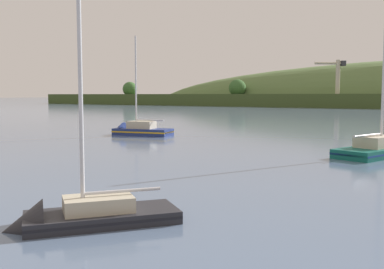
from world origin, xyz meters
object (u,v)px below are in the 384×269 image
dockside_crane (337,85)px  sailboat_midwater_white (79,222)px  sailboat_near_mooring (382,152)px  sailboat_outer_reach (136,132)px

dockside_crane → sailboat_midwater_white: bearing=61.9°
dockside_crane → sailboat_near_mooring: size_ratio=1.29×
dockside_crane → sailboat_midwater_white: dockside_crane is taller
sailboat_near_mooring → sailboat_midwater_white: sailboat_near_mooring is taller
dockside_crane → sailboat_outer_reach: size_ratio=1.36×
sailboat_midwater_white → sailboat_outer_reach: size_ratio=0.79×
sailboat_midwater_white → dockside_crane: bearing=-130.5°
sailboat_near_mooring → sailboat_outer_reach: size_ratio=1.05×
sailboat_midwater_white → sailboat_near_mooring: bearing=-154.3°
dockside_crane → sailboat_midwater_white: 172.14m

